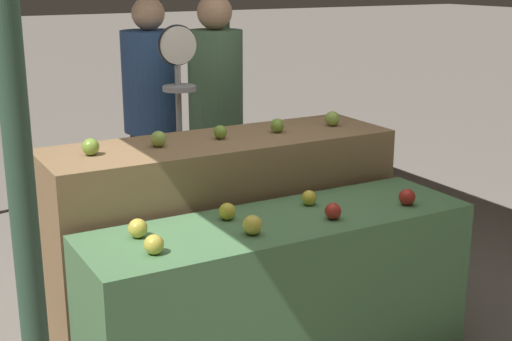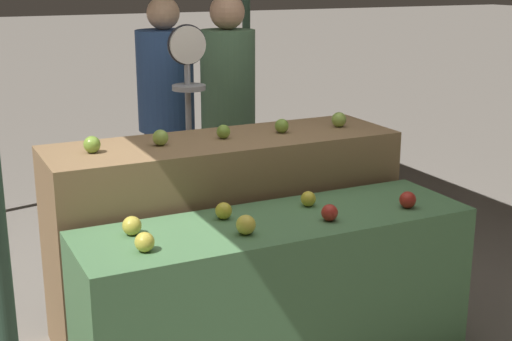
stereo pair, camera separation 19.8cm
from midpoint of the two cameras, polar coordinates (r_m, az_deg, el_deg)
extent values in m
cylinder|color=#33513D|center=(6.33, 0.13, 10.16)|extent=(0.07, 0.07, 2.53)
cube|color=#4C7A4C|center=(3.37, 3.40, -10.32)|extent=(1.83, 0.55, 0.79)
cube|color=olive|center=(3.81, -0.98, -5.10)|extent=(1.83, 0.55, 1.04)
sphere|color=gold|center=(2.86, -6.94, -5.72)|extent=(0.08, 0.08, 0.08)
sphere|color=yellow|center=(3.02, 1.07, -4.38)|extent=(0.09, 0.09, 0.09)
sphere|color=#B72D23|center=(3.21, 7.68, -3.37)|extent=(0.08, 0.08, 0.08)
sphere|color=#AD281E|center=(3.45, 13.66, -2.31)|extent=(0.08, 0.08, 0.08)
sphere|color=gold|center=(3.04, -8.06, -4.41)|extent=(0.08, 0.08, 0.08)
sphere|color=gold|center=(3.21, -0.84, -3.26)|extent=(0.08, 0.08, 0.08)
sphere|color=gold|center=(3.40, 5.88, -2.28)|extent=(0.07, 0.07, 0.07)
sphere|color=#7AA338|center=(3.43, -11.38, 2.04)|extent=(0.08, 0.08, 0.08)
sphere|color=#8EB247|center=(3.53, -6.06, 2.62)|extent=(0.08, 0.08, 0.08)
sphere|color=#7AA338|center=(3.66, -1.05, 3.12)|extent=(0.07, 0.07, 0.07)
sphere|color=#7AA338|center=(3.80, 3.57, 3.58)|extent=(0.07, 0.07, 0.07)
sphere|color=#8EB247|center=(3.97, 8.08, 4.05)|extent=(0.08, 0.08, 0.08)
cylinder|color=#99999E|center=(4.38, -4.05, 0.64)|extent=(0.04, 0.04, 1.48)
cylinder|color=black|center=(4.25, -4.21, 10.00)|extent=(0.24, 0.01, 0.24)
cylinder|color=silver|center=(4.24, -4.13, 9.98)|extent=(0.22, 0.02, 0.22)
cylinder|color=#99999E|center=(4.26, -4.08, 7.57)|extent=(0.01, 0.01, 0.14)
cylinder|color=#99999E|center=(4.27, -4.07, 6.64)|extent=(0.20, 0.20, 0.03)
cube|color=#2D2D38|center=(4.89, -1.01, -1.83)|extent=(0.31, 0.25, 0.81)
cylinder|color=#476B4C|center=(4.71, -1.05, 6.94)|extent=(0.47, 0.47, 0.70)
sphere|color=tan|center=(4.67, -1.08, 12.58)|extent=(0.23, 0.23, 0.23)
cube|color=#2D2D38|center=(5.16, -5.89, -1.02)|extent=(0.34, 0.29, 0.79)
cylinder|color=#2D4C84|center=(5.00, -6.13, 7.16)|extent=(0.53, 0.53, 0.69)
sphere|color=tan|center=(4.95, -6.28, 12.41)|extent=(0.22, 0.22, 0.22)
camera|label=1|loc=(0.10, -88.35, 0.46)|focal=50.00mm
camera|label=2|loc=(0.10, 91.65, -0.46)|focal=50.00mm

